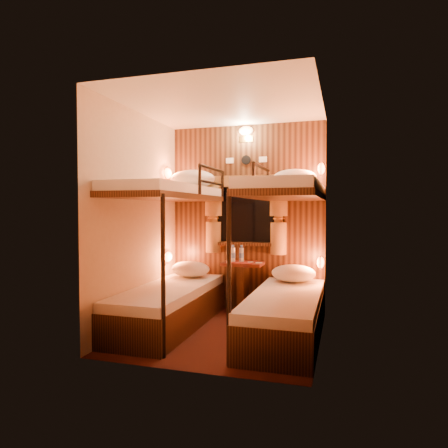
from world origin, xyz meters
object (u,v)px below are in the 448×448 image
(table, at_px, (243,281))
(bottle_left, at_px, (233,254))
(bottle_right, at_px, (241,255))
(bunk_right, at_px, (286,283))
(bunk_left, at_px, (170,277))

(table, relative_size, bottle_left, 3.04)
(bottle_right, bearing_deg, bottle_left, -164.42)
(bunk_right, bearing_deg, table, 129.67)
(bunk_left, relative_size, bunk_right, 1.00)
(bunk_right, height_order, bottle_left, bunk_right)
(table, xyz_separation_m, bottle_right, (-0.02, 0.02, 0.33))
(bottle_left, bearing_deg, bunk_right, -44.99)
(bunk_right, bearing_deg, bottle_right, 129.95)
(bunk_right, distance_m, table, 1.02)
(table, bearing_deg, bunk_left, -129.67)
(bunk_right, relative_size, bottle_right, 9.00)
(bunk_right, height_order, table, bunk_right)
(bottle_right, bearing_deg, table, -41.46)
(bunk_left, height_order, bunk_right, same)
(table, distance_m, bottle_left, 0.35)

